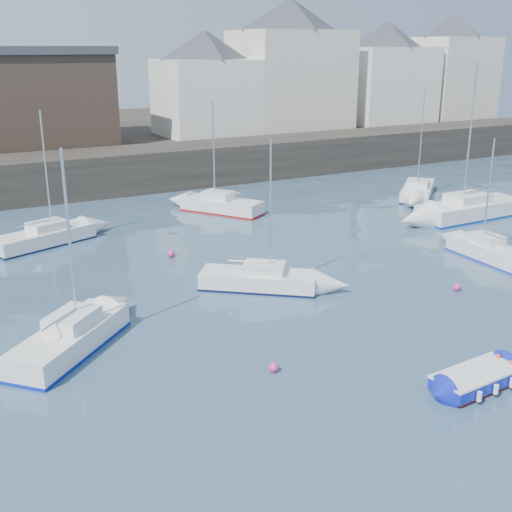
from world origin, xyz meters
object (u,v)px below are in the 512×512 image
sailboat_c (488,251)px  sailboat_f (221,205)px  sailboat_a (70,338)px  buoy_near (274,372)px  sailboat_g (418,190)px  sailboat_h (44,237)px  buoy_far (171,257)px  blue_dinghy (476,379)px  sailboat_d (470,209)px  buoy_mid (457,290)px  sailboat_b (259,279)px

sailboat_c → sailboat_f: size_ratio=0.86×
sailboat_a → buoy_near: bearing=-40.5°
sailboat_c → sailboat_g: bearing=61.8°
sailboat_h → buoy_far: sailboat_h is taller
sailboat_h → buoy_near: bearing=-78.2°
blue_dinghy → buoy_near: 6.53m
sailboat_f → sailboat_g: 14.82m
sailboat_d → sailboat_h: sailboat_d is taller
sailboat_c → buoy_far: bearing=149.9°
sailboat_a → buoy_mid: 16.73m
sailboat_f → buoy_mid: 18.07m
buoy_far → sailboat_b: bearing=-73.4°
sailboat_h → sailboat_c: bearing=-34.6°
sailboat_a → sailboat_b: size_ratio=1.07×
blue_dinghy → sailboat_d: 22.34m
blue_dinghy → buoy_far: 17.59m
sailboat_a → sailboat_g: (28.05, 13.14, -0.07)m
buoy_mid → sailboat_a: bearing=172.5°
sailboat_b → sailboat_f: (4.51, 13.34, 0.06)m
sailboat_b → sailboat_d: size_ratio=0.71×
blue_dinghy → sailboat_c: bearing=41.1°
sailboat_c → buoy_mid: size_ratio=17.32×
sailboat_h → buoy_far: (5.33, -5.26, -0.47)m
sailboat_b → sailboat_d: bearing=14.4°
blue_dinghy → sailboat_f: 24.55m
buoy_mid → buoy_far: size_ratio=0.89×
sailboat_b → buoy_far: sailboat_b is taller
sailboat_b → sailboat_d: sailboat_d is taller
sailboat_c → sailboat_f: sailboat_f is taller
sailboat_a → buoy_mid: bearing=-7.5°
sailboat_c → blue_dinghy: bearing=-138.9°
sailboat_h → buoy_far: bearing=-44.6°
sailboat_f → blue_dinghy: bearing=-96.3°
sailboat_h → buoy_mid: size_ratio=20.47×
sailboat_f → sailboat_h: bearing=-170.6°
sailboat_a → sailboat_c: (21.15, 0.26, -0.04)m
sailboat_a → sailboat_c: bearing=0.7°
sailboat_d → sailboat_g: bearing=78.0°
blue_dinghy → buoy_mid: 8.83m
sailboat_a → buoy_far: (7.09, 8.39, -0.51)m
blue_dinghy → sailboat_b: sailboat_b is taller
blue_dinghy → buoy_far: bearing=102.0°
sailboat_g → sailboat_a: bearing=-154.9°
sailboat_a → sailboat_c: sailboat_a is taller
blue_dinghy → sailboat_h: 24.19m
sailboat_b → buoy_mid: size_ratio=19.08×
sailboat_g → buoy_near: 28.74m
sailboat_a → sailboat_f: size_ratio=1.01×
sailboat_d → sailboat_h: bearing=164.7°
buoy_near → buoy_mid: same height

